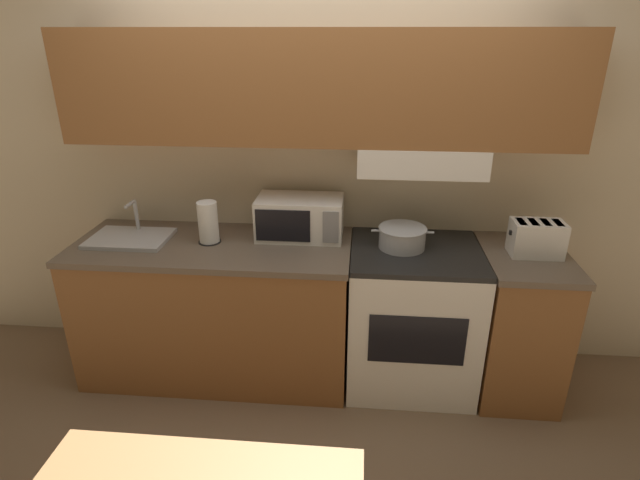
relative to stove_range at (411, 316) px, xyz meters
The scene contains 10 objects.
ground_plane 0.81m from the stove_range, 150.49° to the left, with size 16.00×16.00×0.00m, color #7F664C.
wall_back 1.22m from the stove_range, 154.61° to the left, with size 5.25×0.38×2.55m.
lower_counter_main 1.20m from the stove_range, behind, with size 1.64×0.70×0.88m.
lower_counter_right_stub 0.62m from the stove_range, ahead, with size 0.47×0.70×0.88m.
stove_range is the anchor object (origin of this frame).
cooking_pot 0.52m from the stove_range, 160.78° to the left, with size 0.36×0.28×0.13m.
microwave 0.90m from the stove_range, 167.99° to the left, with size 0.51×0.30×0.25m.
toaster 0.84m from the stove_range, ahead, with size 0.29×0.17×0.20m.
sink_basin 1.76m from the stove_range, behind, with size 0.46×0.33×0.22m.
paper_towel_roll 1.34m from the stove_range, behind, with size 0.13×0.13×0.25m.
Camera 1 is at (0.26, -2.99, 2.05)m, focal length 28.00 mm.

